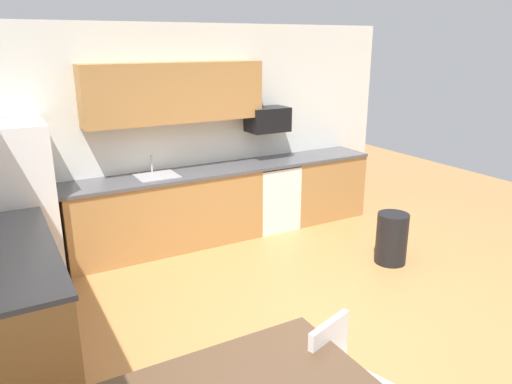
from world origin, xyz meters
TOP-DOWN VIEW (x-y plane):
  - ground_plane at (0.00, 0.00)m, footprint 12.00×12.00m
  - wall_back at (0.00, 2.65)m, footprint 5.80×0.10m
  - cabinet_run_back at (-0.54, 2.30)m, footprint 2.42×0.60m
  - cabinet_run_back_right at (1.83, 2.30)m, footprint 1.13×0.60m
  - cabinet_run_left at (-2.30, 0.80)m, footprint 0.60×2.00m
  - countertop_back at (0.00, 2.30)m, footprint 4.80×0.64m
  - countertop_left at (-2.30, 0.80)m, footprint 0.64×2.00m
  - upper_cabinets_back at (-0.30, 2.43)m, footprint 2.20×0.34m
  - refrigerator at (-2.18, 2.22)m, footprint 0.76×0.70m
  - oven_range at (0.97, 2.30)m, footprint 0.60×0.60m
  - microwave at (0.97, 2.40)m, footprint 0.54×0.36m
  - sink_basin at (-0.63, 2.30)m, footprint 0.48×0.40m
  - sink_faucet at (-0.63, 2.48)m, footprint 0.02×0.02m
  - chair_near_table at (-0.65, -1.23)m, footprint 0.50×0.50m
  - trash_bin at (1.59, 0.61)m, footprint 0.36×0.36m

SIDE VIEW (x-z plane):
  - ground_plane at x=0.00m, z-range 0.00..0.00m
  - trash_bin at x=1.59m, z-range 0.00..0.60m
  - cabinet_run_back at x=-0.54m, z-range 0.00..0.90m
  - cabinet_run_back_right at x=1.83m, z-range 0.00..0.90m
  - cabinet_run_left at x=-2.30m, z-range 0.00..0.90m
  - oven_range at x=0.97m, z-range 0.00..0.91m
  - chair_near_table at x=-0.65m, z-range 0.08..0.93m
  - refrigerator at x=-2.18m, z-range 0.00..1.71m
  - sink_basin at x=-0.63m, z-range 0.81..0.95m
  - countertop_back at x=0.00m, z-range 0.90..0.94m
  - countertop_left at x=-2.30m, z-range 0.90..0.94m
  - sink_faucet at x=-0.63m, z-range 0.92..1.16m
  - wall_back at x=0.00m, z-range 0.00..2.70m
  - microwave at x=0.97m, z-range 1.33..1.65m
  - upper_cabinets_back at x=-0.30m, z-range 1.55..2.25m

